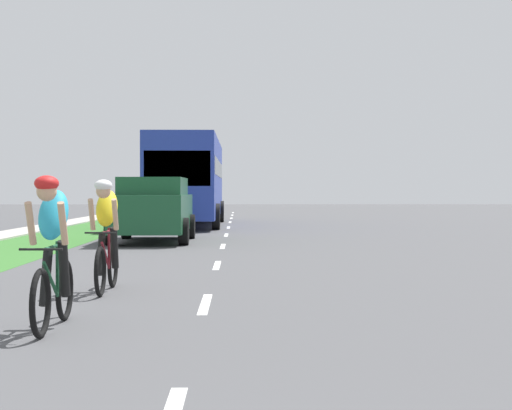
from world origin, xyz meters
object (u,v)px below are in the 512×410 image
Objects in this scene: cyclist_lead at (52,251)px; suv_dark_green at (153,208)px; cyclist_trailing at (106,234)px; bus_blue at (188,177)px.

suv_dark_green is at bearing 92.03° from cyclist_lead.
bus_blue is at bearing 90.65° from cyclist_trailing.
cyclist_lead and cyclist_trailing have the same top height.
cyclist_lead is 0.15× the size of bus_blue.
bus_blue is (-0.24, 21.24, 1.17)m from cyclist_trailing.
bus_blue reaches higher than cyclist_lead.
cyclist_lead is at bearing -89.55° from bus_blue.
cyclist_trailing is (0.05, 2.95, 0.00)m from cyclist_lead.
cyclist_trailing is at bearing -89.35° from bus_blue.
cyclist_trailing is at bearing 89.03° from cyclist_lead.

